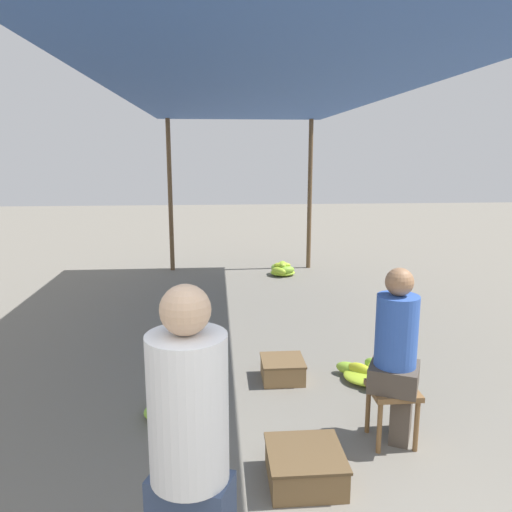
{
  "coord_description": "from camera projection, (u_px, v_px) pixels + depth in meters",
  "views": [
    {
      "loc": [
        -0.45,
        -1.11,
        2.11
      ],
      "look_at": [
        0.0,
        4.5,
        0.95
      ],
      "focal_mm": 35.0,
      "sensor_mm": 36.0,
      "label": 1
    }
  ],
  "objects": [
    {
      "name": "canopy_post_back_left",
      "position": [
        170.0,
        196.0,
        8.95
      ],
      "size": [
        0.08,
        0.08,
        2.72
      ],
      "primitive_type": "cylinder",
      "color": "brown",
      "rests_on": "ground"
    },
    {
      "name": "canopy_post_back_right",
      "position": [
        310.0,
        195.0,
        9.15
      ],
      "size": [
        0.08,
        0.08,
        2.72
      ],
      "primitive_type": "cylinder",
      "color": "brown",
      "rests_on": "ground"
    },
    {
      "name": "canopy_tarp",
      "position": [
        259.0,
        90.0,
        5.03
      ],
      "size": [
        2.94,
        8.06,
        0.04
      ],
      "primitive_type": "cube",
      "color": "#33569E",
      "rests_on": "canopy_post_front_left"
    },
    {
      "name": "vendor_foreground",
      "position": [
        190.0,
        459.0,
        2.13
      ],
      "size": [
        0.44,
        0.44,
        1.6
      ],
      "color": "#384766",
      "rests_on": "ground"
    },
    {
      "name": "stool",
      "position": [
        393.0,
        398.0,
        3.66
      ],
      "size": [
        0.34,
        0.34,
        0.43
      ],
      "color": "brown",
      "rests_on": "ground"
    },
    {
      "name": "vendor_seated",
      "position": [
        397.0,
        353.0,
        3.6
      ],
      "size": [
        0.45,
        0.45,
        1.33
      ],
      "color": "#4C4238",
      "rests_on": "ground"
    },
    {
      "name": "banana_pile_left_0",
      "position": [
        169.0,
        406.0,
        4.07
      ],
      "size": [
        0.42,
        0.59,
        0.23
      ],
      "color": "#87BA34",
      "rests_on": "ground"
    },
    {
      "name": "banana_pile_left_1",
      "position": [
        189.0,
        355.0,
        5.11
      ],
      "size": [
        0.39,
        0.36,
        0.21
      ],
      "color": "#C3D229",
      "rests_on": "ground"
    },
    {
      "name": "banana_pile_right_0",
      "position": [
        370.0,
        373.0,
        4.71
      ],
      "size": [
        0.57,
        0.55,
        0.18
      ],
      "color": "#74B337",
      "rests_on": "ground"
    },
    {
      "name": "banana_pile_right_1",
      "position": [
        282.0,
        270.0,
        8.77
      ],
      "size": [
        0.46,
        0.48,
        0.25
      ],
      "color": "#9BC230",
      "rests_on": "ground"
    },
    {
      "name": "crate_near",
      "position": [
        305.0,
        466.0,
        3.25
      ],
      "size": [
        0.5,
        0.5,
        0.22
      ],
      "color": "brown",
      "rests_on": "ground"
    },
    {
      "name": "crate_mid",
      "position": [
        283.0,
        369.0,
        4.73
      ],
      "size": [
        0.4,
        0.4,
        0.2
      ],
      "color": "olive",
      "rests_on": "ground"
    }
  ]
}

